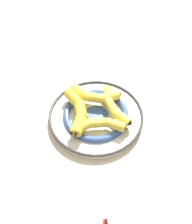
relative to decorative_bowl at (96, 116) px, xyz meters
The scene contains 6 objects.
ground_plane 0.04m from the decorative_bowl, 66.23° to the left, with size 2.80×2.80×0.00m, color beige.
decorative_bowl is the anchor object (origin of this frame).
banana_a 0.08m from the decorative_bowl, 136.53° to the left, with size 0.16×0.17×0.04m.
banana_b 0.08m from the decorative_bowl, 44.20° to the left, with size 0.11×0.19×0.04m.
banana_c 0.07m from the decorative_bowl, 35.81° to the right, with size 0.12×0.18×0.03m.
banana_d 0.07m from the decorative_bowl, 134.08° to the right, with size 0.14×0.16×0.03m.
Camera 1 is at (-0.47, -0.38, 0.76)m, focal length 42.00 mm.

